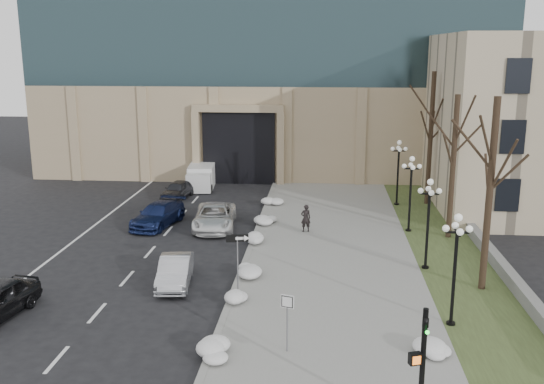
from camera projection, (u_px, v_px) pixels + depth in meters
The scene contains 27 objects.
sidewalk at pixel (331, 256), 32.76m from camera, with size 9.00×40.00×0.12m, color gray.
curb at pixel (248, 254), 33.13m from camera, with size 0.30×40.00×0.14m, color gray.
grass_strip at pixel (453, 260), 32.21m from camera, with size 4.00×40.00×0.10m, color #384422.
stone_wall at pixel (483, 244), 33.91m from camera, with size 0.50×30.00×0.70m, color gray.
car_b at pixel (175, 271), 28.85m from camera, with size 1.43×4.11×1.35m, color #AEB0B6.
car_c at pixel (158, 215), 38.48m from camera, with size 2.02×4.97×1.44m, color #16214E.
car_d at pixel (215, 217), 37.95m from camera, with size 2.47×5.36×1.49m, color white.
car_e at pixel (178, 190), 45.60m from camera, with size 1.56×3.87×1.32m, color #2F2F34.
pedestrian at pixel (306, 218), 36.81m from camera, with size 0.62×0.41×1.69m, color black.
box_truck at pixel (202, 176), 49.40m from camera, with size 2.50×5.85×1.80m.
one_way_sign at pixel (241, 245), 27.37m from camera, with size 1.07×0.34×2.85m.
keep_sign at pixel (287, 311), 22.00m from camera, with size 0.49×0.19×2.34m.
traffic_signal at pixel (421, 374), 17.23m from camera, with size 0.68×0.90×3.98m.
snow_clump_b at pixel (216, 353), 21.83m from camera, with size 1.10×1.60×0.36m, color silver.
snow_clump_c at pixel (242, 301), 26.40m from camera, with size 1.10×1.60×0.36m, color silver.
snow_clump_d at pixel (251, 270), 30.06m from camera, with size 1.10×1.60×0.36m, color silver.
snow_clump_e at pixel (259, 237), 35.23m from camera, with size 1.10×1.60×0.36m, color silver.
snow_clump_f at pixel (267, 220), 38.81m from camera, with size 1.10×1.60×0.36m, color silver.
snow_clump_g at pixel (272, 203), 43.19m from camera, with size 1.10×1.60×0.36m, color silver.
snow_clump_h at pixel (439, 351), 22.03m from camera, with size 1.10×1.60×0.36m, color silver.
lamppost_a at pixel (456, 255), 23.90m from camera, with size 1.18×1.18×4.76m.
lamppost_b at pixel (429, 212), 30.20m from camera, with size 1.18×1.18×4.76m.
lamppost_c at pixel (411, 184), 36.51m from camera, with size 1.18×1.18×4.76m.
lamppost_d at pixel (398, 164), 42.81m from camera, with size 1.18×1.18×4.76m.
tree_near at pixel (492, 168), 26.96m from camera, with size 3.20×3.20×9.00m.
tree_mid at pixel (454, 147), 34.79m from camera, with size 3.20×3.20×8.50m.
tree_far at pixel (431, 120), 42.40m from camera, with size 3.20×3.20×9.50m.
Camera 1 is at (3.02, -17.23, 11.00)m, focal length 40.00 mm.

